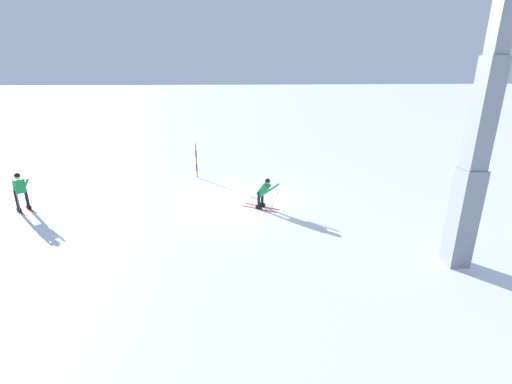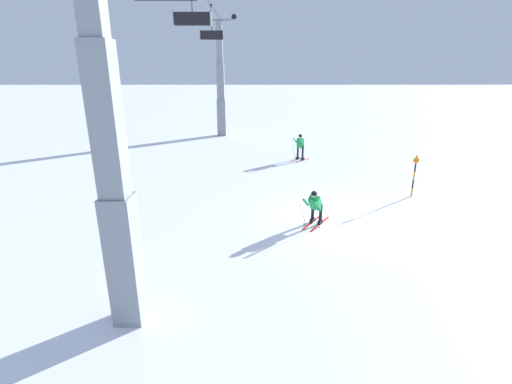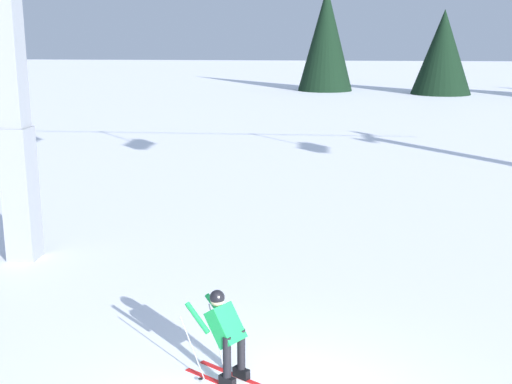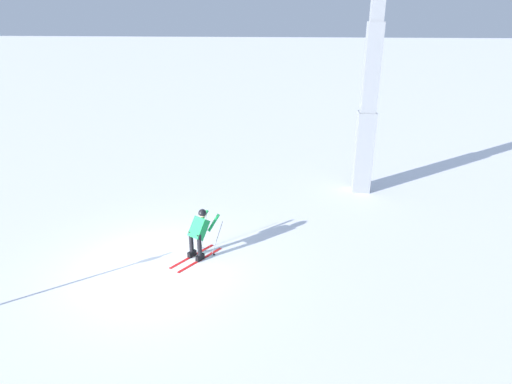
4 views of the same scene
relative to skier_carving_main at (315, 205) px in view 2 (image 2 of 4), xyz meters
The scene contains 8 objects.
ground_plane 1.62m from the skier_carving_main, 57.49° to the right, with size 260.00×260.00×0.00m, color white.
skier_carving_main is the anchor object (origin of this frame).
lift_tower_near 8.65m from the skier_carving_main, 136.70° to the left, with size 0.68×2.91×10.25m.
lift_tower_far 21.59m from the skier_carving_main, 14.74° to the left, with size 0.77×3.03×10.25m.
chairlift_seat_second 11.17m from the skier_carving_main, 40.43° to the left, with size 0.61×1.83×2.24m.
chairlift_seat_middle 17.47m from the skier_carving_main, 20.01° to the left, with size 0.61×1.67×2.30m.
trail_marker_pole 6.27m from the skier_carving_main, 56.98° to the right, with size 0.07×0.28×2.05m.
skier_distant_uphill 10.89m from the skier_carving_main, ahead, with size 1.48×1.42×1.80m.
Camera 2 is at (-14.14, 3.51, 5.91)m, focal length 25.73 mm.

